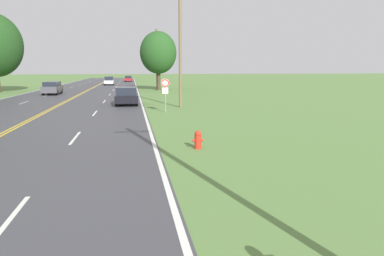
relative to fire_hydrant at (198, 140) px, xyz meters
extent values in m
cube|color=silver|center=(-5.20, -5.92, -0.36)|extent=(0.12, 3.00, 0.00)
cube|color=silver|center=(-5.20, 3.08, -0.36)|extent=(0.12, 3.00, 0.00)
cube|color=silver|center=(-5.20, 12.08, -0.36)|extent=(0.12, 3.00, 0.00)
cube|color=silver|center=(-5.20, 21.08, -0.36)|extent=(0.12, 3.00, 0.00)
cube|color=silver|center=(-5.20, 30.08, -0.36)|extent=(0.12, 3.00, 0.00)
cube|color=silver|center=(-5.20, 39.08, -0.36)|extent=(0.12, 3.00, 0.00)
cube|color=silver|center=(-5.20, 48.08, -0.36)|extent=(0.12, 3.00, 0.00)
cube|color=silver|center=(-5.20, 57.08, -0.36)|extent=(0.12, 3.00, 0.00)
cube|color=silver|center=(-5.20, 66.08, -0.36)|extent=(0.12, 3.00, 0.00)
cube|color=silver|center=(-5.20, 75.08, -0.36)|extent=(0.12, 3.00, 0.00)
cube|color=silver|center=(-5.20, 84.08, -0.36)|extent=(0.12, 3.00, 0.00)
cube|color=silver|center=(-5.20, 93.08, -0.36)|extent=(0.12, 3.00, 0.00)
cube|color=silver|center=(-12.55, 21.08, -0.36)|extent=(0.12, 3.00, 0.00)
cube|color=silver|center=(-12.55, 30.08, -0.36)|extent=(0.12, 3.00, 0.00)
cube|color=silver|center=(-12.55, 39.08, -0.36)|extent=(0.12, 3.00, 0.00)
cube|color=silver|center=(-12.55, 48.08, -0.36)|extent=(0.12, 3.00, 0.00)
cube|color=silver|center=(-12.55, 57.08, -0.36)|extent=(0.12, 3.00, 0.00)
cube|color=silver|center=(-12.55, 66.08, -0.36)|extent=(0.12, 3.00, 0.00)
cube|color=silver|center=(-12.55, 75.08, -0.36)|extent=(0.12, 3.00, 0.00)
cube|color=silver|center=(-12.55, 84.08, -0.36)|extent=(0.12, 3.00, 0.00)
cube|color=silver|center=(-12.55, 93.08, -0.36)|extent=(0.12, 3.00, 0.00)
cylinder|color=red|center=(0.00, 0.00, -0.10)|extent=(0.27, 0.27, 0.56)
sphere|color=red|center=(0.00, 0.00, 0.24)|extent=(0.26, 0.26, 0.26)
cylinder|color=red|center=(0.18, 0.00, -0.04)|extent=(0.08, 0.10, 0.10)
cylinder|color=red|center=(-0.18, 0.00, -0.04)|extent=(0.08, 0.10, 0.10)
cylinder|color=gray|center=(-0.14, 11.80, 0.82)|extent=(0.07, 0.07, 2.39)
cylinder|color=silver|center=(-0.14, 11.78, 1.77)|extent=(0.60, 0.02, 0.60)
torus|color=red|center=(-0.14, 11.76, 1.77)|extent=(0.55, 0.07, 0.55)
cube|color=silver|center=(-0.14, 11.78, 1.22)|extent=(0.44, 0.02, 0.44)
cylinder|color=brown|center=(1.42, 14.84, 4.53)|extent=(0.24, 0.24, 9.82)
cylinder|color=brown|center=(1.38, 39.92, 4.13)|extent=(0.24, 0.24, 9.02)
cube|color=brown|center=(1.38, 39.92, 8.04)|extent=(1.80, 0.12, 0.10)
cylinder|color=#473828|center=(1.50, 38.37, 1.22)|extent=(0.54, 0.54, 3.20)
ellipsoid|color=#234C1E|center=(1.50, 38.37, 5.10)|extent=(5.37, 5.37, 6.18)
cylinder|color=black|center=(-2.13, 16.34, -0.06)|extent=(0.21, 0.63, 0.63)
cylinder|color=black|center=(-3.87, 16.36, -0.06)|extent=(0.21, 0.63, 0.63)
cylinder|color=black|center=(-2.10, 18.57, -0.06)|extent=(0.21, 0.63, 0.63)
cylinder|color=black|center=(-3.84, 18.59, -0.06)|extent=(0.21, 0.63, 0.63)
cube|color=black|center=(-2.98, 17.46, 0.22)|extent=(1.99, 3.63, 0.63)
cube|color=#1E232D|center=(-2.98, 17.46, 0.87)|extent=(1.74, 2.55, 0.67)
cylinder|color=black|center=(-13.02, 33.10, -0.04)|extent=(0.21, 0.67, 0.67)
cylinder|color=black|center=(-11.42, 33.12, -0.04)|extent=(0.21, 0.67, 0.67)
cylinder|color=black|center=(-12.99, 30.29, -0.04)|extent=(0.21, 0.67, 0.67)
cylinder|color=black|center=(-11.39, 30.30, -0.04)|extent=(0.21, 0.67, 0.67)
cube|color=#47474C|center=(-12.21, 31.70, 0.30)|extent=(1.85, 4.57, 0.75)
cube|color=#1E232D|center=(-12.21, 31.70, 0.94)|extent=(1.62, 3.20, 0.53)
cylinder|color=black|center=(-5.97, 54.12, -0.03)|extent=(0.21, 0.69, 0.69)
cylinder|color=black|center=(-7.51, 54.11, -0.03)|extent=(0.21, 0.69, 0.69)
cylinder|color=black|center=(-6.00, 56.75, -0.03)|extent=(0.21, 0.69, 0.69)
cylinder|color=black|center=(-7.54, 56.74, -0.03)|extent=(0.21, 0.69, 0.69)
cube|color=silver|center=(-6.76, 55.43, 0.25)|extent=(1.78, 4.26, 0.63)
cube|color=#1E232D|center=(-6.76, 55.43, 0.92)|extent=(1.56, 2.99, 0.71)
cylinder|color=black|center=(-2.49, 71.52, -0.07)|extent=(0.22, 0.61, 0.60)
cylinder|color=black|center=(-4.01, 71.56, -0.07)|extent=(0.22, 0.61, 0.60)
cylinder|color=black|center=(-2.41, 74.13, -0.07)|extent=(0.22, 0.61, 0.60)
cylinder|color=black|center=(-3.93, 74.18, -0.07)|extent=(0.22, 0.61, 0.60)
cube|color=#A81E1E|center=(-3.21, 72.85, 0.17)|extent=(1.84, 4.27, 0.55)
cube|color=#1E232D|center=(-3.21, 72.85, 0.74)|extent=(1.60, 3.00, 0.59)
camera|label=1|loc=(-2.56, -13.16, 2.81)|focal=32.00mm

